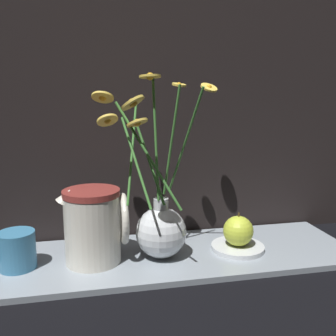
{
  "coord_description": "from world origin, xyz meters",
  "views": [
    {
      "loc": [
        -0.16,
        -0.74,
        0.35
      ],
      "look_at": [
        -0.01,
        0.0,
        0.2
      ],
      "focal_mm": 40.0,
      "sensor_mm": 36.0,
      "label": 1
    }
  ],
  "objects_px": {
    "vase_with_flowers": "(160,224)",
    "yellow_mug": "(16,250)",
    "orange_fruit": "(238,231)",
    "ceramic_pitcher": "(94,223)"
  },
  "relations": [
    {
      "from": "ceramic_pitcher",
      "to": "yellow_mug",
      "type": "bearing_deg",
      "value": -179.84
    },
    {
      "from": "yellow_mug",
      "to": "ceramic_pitcher",
      "type": "xyz_separation_m",
      "value": [
        0.15,
        0.0,
        0.04
      ]
    },
    {
      "from": "vase_with_flowers",
      "to": "orange_fruit",
      "type": "bearing_deg",
      "value": 0.48
    },
    {
      "from": "yellow_mug",
      "to": "orange_fruit",
      "type": "distance_m",
      "value": 0.46
    },
    {
      "from": "vase_with_flowers",
      "to": "yellow_mug",
      "type": "relative_size",
      "value": 4.66
    },
    {
      "from": "yellow_mug",
      "to": "ceramic_pitcher",
      "type": "relative_size",
      "value": 0.5
    },
    {
      "from": "orange_fruit",
      "to": "yellow_mug",
      "type": "bearing_deg",
      "value": 179.48
    },
    {
      "from": "ceramic_pitcher",
      "to": "orange_fruit",
      "type": "relative_size",
      "value": 2.18
    },
    {
      "from": "vase_with_flowers",
      "to": "ceramic_pitcher",
      "type": "height_order",
      "value": "vase_with_flowers"
    },
    {
      "from": "vase_with_flowers",
      "to": "yellow_mug",
      "type": "distance_m",
      "value": 0.29
    }
  ]
}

